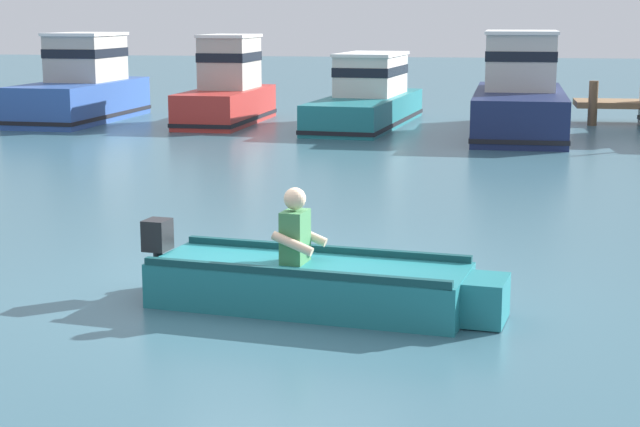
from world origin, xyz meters
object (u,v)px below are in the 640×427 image
(rowboat_with_person, at_px, (316,283))
(moored_boat_red, at_px, (227,91))
(moored_boat_blue, at_px, (82,88))
(moored_boat_teal, at_px, (368,99))
(moored_boat_navy, at_px, (519,96))

(rowboat_with_person, relative_size, moored_boat_red, 0.80)
(moored_boat_blue, distance_m, moored_boat_red, 4.06)
(moored_boat_red, bearing_deg, moored_boat_teal, 2.00)
(moored_boat_teal, bearing_deg, moored_boat_navy, -19.01)
(moored_boat_red, distance_m, moored_boat_navy, 7.69)
(moored_boat_red, bearing_deg, moored_boat_navy, -8.96)
(moored_boat_teal, bearing_deg, moored_boat_blue, -179.08)
(moored_boat_blue, height_order, moored_boat_red, moored_boat_blue)
(moored_boat_teal, height_order, moored_boat_navy, moored_boat_navy)
(moored_boat_blue, bearing_deg, rowboat_with_person, -61.33)
(moored_boat_red, relative_size, moored_boat_navy, 0.71)
(moored_boat_red, bearing_deg, rowboat_with_person, -72.93)
(rowboat_with_person, distance_m, moored_boat_navy, 15.92)
(moored_boat_red, height_order, moored_boat_navy, moored_boat_navy)
(rowboat_with_person, height_order, moored_boat_teal, moored_boat_teal)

